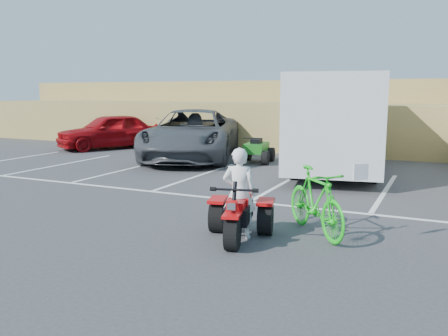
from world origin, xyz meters
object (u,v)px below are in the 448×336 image
at_px(grey_pickup, 192,134).
at_px(quad_atv_blue, 198,166).
at_px(green_dirt_bike, 316,201).
at_px(cargo_trailer, 336,121).
at_px(rider, 239,193).
at_px(red_car, 109,131).
at_px(quad_atv_green, 256,163).
at_px(red_trike_atv, 238,240).

bearing_deg(grey_pickup, quad_atv_blue, -73.67).
xyz_separation_m(green_dirt_bike, cargo_trailer, (-1.12, 6.81, 1.03)).
xyz_separation_m(rider, green_dirt_bike, (1.15, 0.76, -0.19)).
height_order(red_car, quad_atv_blue, red_car).
height_order(rider, quad_atv_blue, rider).
relative_size(quad_atv_blue, quad_atv_green, 0.91).
bearing_deg(green_dirt_bike, red_trike_atv, 177.41).
relative_size(cargo_trailer, quad_atv_green, 4.63).
height_order(red_trike_atv, grey_pickup, grey_pickup).
distance_m(red_trike_atv, quad_atv_green, 9.08).
bearing_deg(red_trike_atv, cargo_trailer, 75.60).
bearing_deg(grey_pickup, green_dirt_bike, -67.33).
xyz_separation_m(grey_pickup, cargo_trailer, (5.56, -0.80, 0.70)).
relative_size(red_trike_atv, cargo_trailer, 0.23).
bearing_deg(red_trike_atv, quad_atv_blue, 108.36).
relative_size(rider, green_dirt_bike, 0.79).
distance_m(rider, grey_pickup, 10.03).
bearing_deg(red_car, grey_pickup, 14.90).
bearing_deg(red_car, red_trike_atv, -12.81).
distance_m(green_dirt_bike, grey_pickup, 10.13).
distance_m(red_trike_atv, green_dirt_bike, 1.55).
distance_m(rider, quad_atv_green, 8.97).
relative_size(red_car, cargo_trailer, 0.67).
distance_m(red_car, quad_atv_green, 7.75).
xyz_separation_m(rider, grey_pickup, (-5.53, 8.37, 0.14)).
height_order(red_trike_atv, cargo_trailer, cargo_trailer).
bearing_deg(quad_atv_blue, red_trike_atv, -36.98).
bearing_deg(quad_atv_green, green_dirt_bike, -69.55).
bearing_deg(quad_atv_blue, red_car, 174.94).
relative_size(red_car, quad_atv_blue, 3.43).
bearing_deg(quad_atv_blue, green_dirt_bike, -27.14).
bearing_deg(grey_pickup, red_car, 146.07).
distance_m(rider, cargo_trailer, 7.62).
bearing_deg(red_trike_atv, quad_atv_green, 94.81).
xyz_separation_m(green_dirt_bike, quad_atv_blue, (-5.64, 6.12, -0.60)).
xyz_separation_m(grey_pickup, quad_atv_blue, (1.04, -1.48, -0.93)).
relative_size(grey_pickup, cargo_trailer, 0.98).
bearing_deg(quad_atv_green, rider, -78.37).
height_order(grey_pickup, quad_atv_blue, grey_pickup).
xyz_separation_m(red_car, quad_atv_blue, (6.06, -2.86, -0.78)).
xyz_separation_m(red_trike_atv, rider, (-0.04, 0.15, 0.79)).
xyz_separation_m(red_trike_atv, quad_atv_blue, (-4.53, 7.03, 0.00)).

